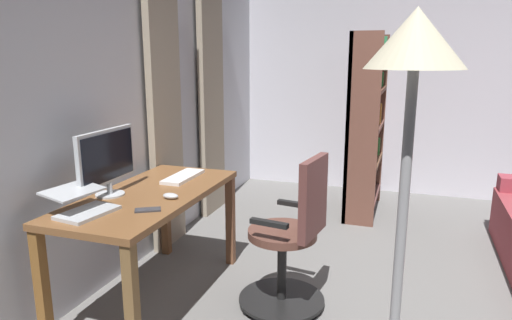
# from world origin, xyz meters

# --- Properties ---
(back_room_partition) EXTENTS (5.78, 0.10, 2.78)m
(back_room_partition) POSITION_xyz_m (0.00, -2.62, 1.39)
(back_room_partition) COLOR silver
(back_room_partition) RESTS_ON ground
(left_room_partition) EXTENTS (0.10, 5.25, 2.78)m
(left_room_partition) POSITION_xyz_m (-2.89, 0.00, 1.39)
(left_room_partition) COLOR silver
(left_room_partition) RESTS_ON ground
(curtain_left_panel) EXTENTS (0.48, 0.06, 2.57)m
(curtain_left_panel) POSITION_xyz_m (-1.53, -2.51, 1.28)
(curtain_left_panel) COLOR gray
(curtain_left_panel) RESTS_ON ground
(curtain_right_panel) EXTENTS (0.45, 0.06, 2.57)m
(curtain_right_panel) POSITION_xyz_m (-0.61, -2.51, 1.28)
(curtain_right_panel) COLOR gray
(curtain_right_panel) RESTS_ON ground
(desk) EXTENTS (1.41, 0.65, 0.74)m
(desk) POSITION_xyz_m (0.26, -2.15, 0.64)
(desk) COLOR brown
(desk) RESTS_ON ground
(office_chair) EXTENTS (0.56, 0.56, 1.01)m
(office_chair) POSITION_xyz_m (0.08, -1.25, 0.46)
(office_chair) COLOR black
(office_chair) RESTS_ON ground
(computer_monitor) EXTENTS (0.53, 0.18, 0.42)m
(computer_monitor) POSITION_xyz_m (0.39, -2.36, 0.97)
(computer_monitor) COLOR #B7BCC1
(computer_monitor) RESTS_ON desk
(computer_keyboard) EXTENTS (0.41, 0.15, 0.02)m
(computer_keyboard) POSITION_xyz_m (-0.13, -2.11, 0.75)
(computer_keyboard) COLOR white
(computer_keyboard) RESTS_ON desk
(laptop) EXTENTS (0.35, 0.35, 0.14)m
(laptop) POSITION_xyz_m (0.72, -2.29, 0.79)
(laptop) COLOR #B7BCC1
(laptop) RESTS_ON desk
(computer_mouse) EXTENTS (0.06, 0.10, 0.04)m
(computer_mouse) POSITION_xyz_m (0.33, -1.96, 0.76)
(computer_mouse) COLOR #B7BCC1
(computer_mouse) RESTS_ON desk
(cell_phone_by_monitor) EXTENTS (0.13, 0.16, 0.01)m
(cell_phone_by_monitor) POSITION_xyz_m (0.57, -1.97, 0.75)
(cell_phone_by_monitor) COLOR #333338
(cell_phone_by_monitor) RESTS_ON desk
(bookshelf) EXTENTS (0.90, 0.30, 1.81)m
(bookshelf) POSITION_xyz_m (-2.00, -1.07, 0.90)
(bookshelf) COLOR brown
(bookshelf) RESTS_ON ground
(floor_lamp) EXTENTS (0.28, 0.28, 1.72)m
(floor_lamp) POSITION_xyz_m (1.39, -0.60, 1.35)
(floor_lamp) COLOR black
(floor_lamp) RESTS_ON ground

